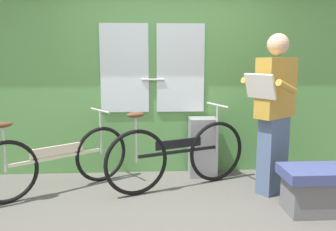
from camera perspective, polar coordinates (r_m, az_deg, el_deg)
The scene contains 7 objects.
ground_plane at distance 3.74m, azimuth 1.26°, elevation -14.78°, with size 6.48×4.05×0.04m, color #56544F.
train_door_wall at distance 4.63m, azimuth -0.02°, elevation 6.03°, with size 5.48×0.28×2.37m.
bicycle_near_door at distance 4.16m, azimuth 1.58°, elevation -6.21°, with size 1.65×0.76×0.94m.
bicycle_leaning_behind at distance 4.23m, azimuth -17.11°, elevation -6.77°, with size 1.47×1.04×0.88m.
passenger_reading_newspaper at distance 4.06m, azimuth 16.40°, elevation 0.70°, with size 0.64×0.60×1.74m.
trash_bin_by_wall at distance 4.60m, azimuth 5.48°, elevation -4.95°, with size 0.34×0.28×0.74m, color gray.
bench_seat_corner at distance 3.85m, azimuth 22.50°, elevation -10.61°, with size 0.70×0.44×0.45m.
Camera 1 is at (-0.29, -3.39, 1.52)m, focal length 38.73 mm.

